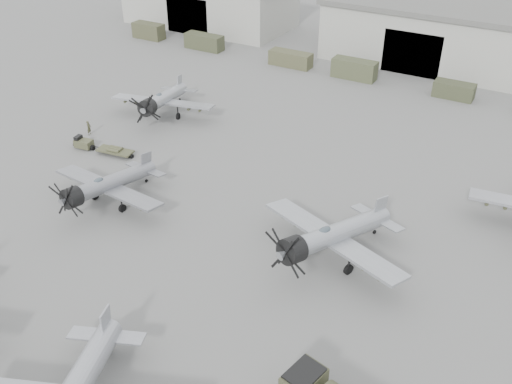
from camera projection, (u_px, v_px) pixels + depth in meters
The scene contains 12 objects.
ground at pixel (171, 322), 39.93m from camera, with size 220.00×220.00×0.00m, color slate.
hangar_center at pixel (427, 31), 82.89m from camera, with size 29.00×14.80×8.70m.
support_truck_0 at pixel (149, 31), 93.56m from camera, with size 5.31×2.20×2.48m, color #41422B.
support_truck_1 at pixel (204, 42), 88.98m from camera, with size 6.23×2.20×2.33m, color #3B3F29.
support_truck_2 at pixel (291, 59), 82.66m from camera, with size 6.29×2.20×2.11m, color #48482F.
support_truck_3 at pixel (354, 69), 78.40m from camera, with size 6.15×2.20×2.61m, color #42482F.
support_truck_4 at pixel (454, 90), 72.84m from camera, with size 5.08×2.20×2.01m, color #3A3E28.
aircraft_mid_1 at pixel (105, 186), 51.12m from camera, with size 11.99×10.79×4.78m.
aircraft_mid_2 at pixel (330, 237), 44.24m from camera, with size 13.42×12.10×5.41m.
aircraft_far_0 at pixel (162, 100), 67.04m from camera, with size 12.60×11.34×5.01m.
tug_trailer at pixel (96, 146), 60.98m from camera, with size 6.98×2.25×1.38m.
ground_crew at pixel (89, 128), 64.03m from camera, with size 0.60×0.40×1.66m, color #41422B.
Camera 1 is at (19.54, -21.96, 29.15)m, focal length 40.00 mm.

